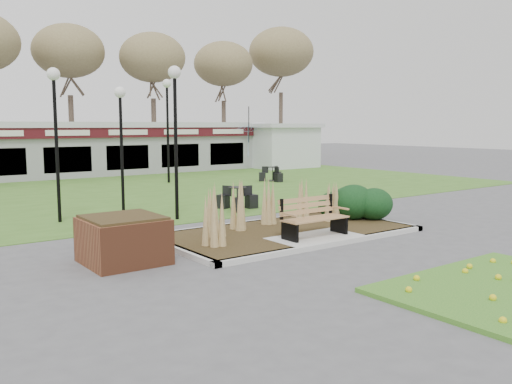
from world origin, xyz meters
TOP-DOWN VIEW (x-y plane):
  - ground at (0.00, 0.00)m, footprint 100.00×100.00m
  - lawn at (0.00, 12.00)m, footprint 34.00×16.00m
  - flower_bed at (0.00, -4.60)m, footprint 4.20×3.00m
  - planting_bed at (1.27, 1.35)m, footprint 6.75×3.40m
  - park_bench at (0.00, 0.25)m, footprint 1.70×0.66m
  - brick_planter at (-4.40, 1.00)m, footprint 1.50×1.50m
  - food_pavilion at (0.00, 19.96)m, footprint 24.60×3.40m
  - service_hut at (13.50, 18.00)m, footprint 4.40×3.40m
  - tree_backdrop at (0.00, 28.00)m, footprint 47.24×5.24m
  - lamp_post_near_left at (-1.19, 4.76)m, footprint 0.37×0.37m
  - lamp_post_mid_left at (-2.45, 5.66)m, footprint 0.32×0.32m
  - lamp_post_mid_right at (-4.08, 6.32)m, footprint 0.36×0.36m
  - lamp_post_far_right at (3.28, 13.95)m, footprint 0.40×0.40m
  - bistro_set_b at (1.26, 5.23)m, footprint 1.25×1.38m
  - bistro_set_c at (7.69, 11.56)m, footprint 1.31×1.19m
  - patio_umbrella at (10.87, 18.00)m, footprint 2.84×2.87m

SIDE VIEW (x-z plane):
  - ground at x=0.00m, z-range 0.00..0.00m
  - lawn at x=0.00m, z-range 0.00..0.02m
  - flower_bed at x=0.00m, z-range -0.01..0.15m
  - bistro_set_c at x=7.69m, z-range -0.10..0.60m
  - bistro_set_b at x=1.26m, z-range -0.10..0.63m
  - planting_bed at x=1.27m, z-range -0.27..1.00m
  - brick_planter at x=-4.40m, z-range 0.00..0.95m
  - park_bench at x=0.00m, z-range 0.12..1.05m
  - service_hut at x=13.50m, z-range 0.04..2.86m
  - food_pavilion at x=0.00m, z-range 0.03..2.93m
  - patio_umbrella at x=10.87m, z-range 0.37..3.12m
  - lamp_post_mid_left at x=-2.45m, z-range 0.87..4.69m
  - lamp_post_mid_right at x=-4.08m, z-range 0.99..5.29m
  - lamp_post_near_left at x=-1.19m, z-range 1.01..5.41m
  - lamp_post_far_right at x=3.28m, z-range 1.11..5.97m
  - tree_backdrop at x=0.00m, z-range 3.18..13.54m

